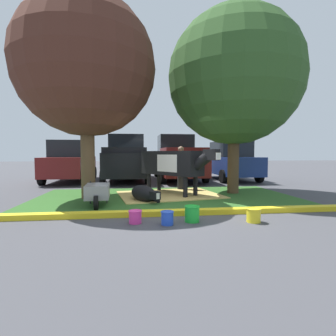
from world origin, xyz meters
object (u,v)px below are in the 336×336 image
at_px(calf_lying, 144,194).
at_px(pickup_truck_maroon, 178,159).
at_px(shade_tree_right, 234,78).
at_px(bucket_blue, 167,218).
at_px(hatchback_white, 71,162).
at_px(wheelbarrow, 98,192).
at_px(sedan_blue, 230,161).
at_px(shade_tree_left, 86,67).
at_px(person_handler, 181,167).
at_px(bucket_green, 192,213).
at_px(bucket_pink, 135,216).
at_px(bucket_yellow, 254,215).
at_px(cow_holstein, 173,163).
at_px(pickup_truck_black, 126,159).

relative_size(calf_lying, pickup_truck_maroon, 0.24).
height_order(shade_tree_right, bucket_blue, shade_tree_right).
bearing_deg(hatchback_white, wheelbarrow, -70.44).
bearing_deg(sedan_blue, shade_tree_left, -142.49).
height_order(person_handler, bucket_green, person_handler).
xyz_separation_m(bucket_pink, bucket_yellow, (2.39, -0.22, 0.01)).
height_order(bucket_blue, pickup_truck_maroon, pickup_truck_maroon).
xyz_separation_m(hatchback_white, sedan_blue, (8.19, -0.22, 0.00)).
relative_size(shade_tree_left, cow_holstein, 2.26).
relative_size(shade_tree_left, bucket_pink, 22.02).
distance_m(shade_tree_right, hatchback_white, 8.62).
distance_m(bucket_yellow, pickup_truck_black, 9.19).
bearing_deg(bucket_green, bucket_pink, 178.43).
xyz_separation_m(pickup_truck_black, sedan_blue, (5.46, -0.59, -0.13)).
height_order(bucket_pink, bucket_green, bucket_green).
distance_m(bucket_green, pickup_truck_maroon, 8.48).
bearing_deg(pickup_truck_maroon, wheelbarrow, -116.02).
relative_size(bucket_blue, bucket_green, 0.82).
bearing_deg(shade_tree_right, hatchback_white, 144.85).
height_order(shade_tree_right, wheelbarrow, shade_tree_right).
relative_size(shade_tree_right, wheelbarrow, 3.88).
height_order(cow_holstein, bucket_green, cow_holstein).
relative_size(bucket_green, sedan_blue, 0.07).
height_order(shade_tree_right, cow_holstein, shade_tree_right).
bearing_deg(calf_lying, hatchback_white, 120.83).
bearing_deg(hatchback_white, shade_tree_left, -70.75).
xyz_separation_m(shade_tree_right, bucket_blue, (-2.75, -3.61, -3.83)).
height_order(shade_tree_left, bucket_green, shade_tree_left).
bearing_deg(cow_holstein, bucket_blue, -100.07).
xyz_separation_m(cow_holstein, hatchback_white, (-4.50, 4.72, -0.08)).
distance_m(pickup_truck_maroon, sedan_blue, 2.78).
bearing_deg(cow_holstein, bucket_green, -91.66).
distance_m(bucket_yellow, sedan_blue, 8.51).
bearing_deg(calf_lying, bucket_green, -68.06).
bearing_deg(person_handler, calf_lying, -123.86).
bearing_deg(shade_tree_right, sedan_blue, 70.49).
distance_m(cow_holstein, hatchback_white, 6.52).
bearing_deg(bucket_green, hatchback_white, 118.47).
xyz_separation_m(shade_tree_right, calf_lying, (-3.13, -1.17, -3.73)).
xyz_separation_m(shade_tree_left, bucket_blue, (2.08, -3.14, -3.84)).
relative_size(bucket_blue, pickup_truck_black, 0.05).
bearing_deg(hatchback_white, calf_lying, -59.17).
bearing_deg(person_handler, hatchback_white, 143.42).
xyz_separation_m(calf_lying, bucket_green, (0.92, -2.28, -0.07)).
distance_m(hatchback_white, pickup_truck_black, 2.75).
xyz_separation_m(cow_holstein, bucket_blue, (-0.63, -3.54, -0.93)).
xyz_separation_m(cow_holstein, pickup_truck_maroon, (0.95, 4.98, 0.05)).
height_order(calf_lying, pickup_truck_black, pickup_truck_black).
bearing_deg(shade_tree_left, shade_tree_right, 5.58).
xyz_separation_m(cow_holstein, wheelbarrow, (-2.25, -1.59, -0.68)).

